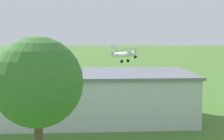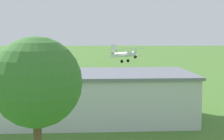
{
  "view_description": "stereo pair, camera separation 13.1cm",
  "coord_description": "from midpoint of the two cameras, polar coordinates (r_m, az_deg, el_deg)",
  "views": [
    {
      "loc": [
        -0.16,
        80.98,
        11.6
      ],
      "look_at": [
        -1.75,
        13.61,
        4.41
      ],
      "focal_mm": 59.91,
      "sensor_mm": 36.0,
      "label": 1
    },
    {
      "loc": [
        -0.29,
        80.98,
        11.6
      ],
      "look_at": [
        -1.75,
        13.61,
        4.41
      ],
      "focal_mm": 59.91,
      "sensor_mm": 36.0,
      "label": 2
    }
  ],
  "objects": [
    {
      "name": "car_black",
      "position": [
        62.97,
        -14.26,
        -3.92
      ],
      "size": [
        2.02,
        4.53,
        1.66
      ],
      "color": "black",
      "rests_on": "ground_plane"
    },
    {
      "name": "person_walking_on_apron",
      "position": [
        67.99,
        -13.4,
        -3.21
      ],
      "size": [
        0.5,
        0.5,
        1.62
      ],
      "color": "orange",
      "rests_on": "ground_plane"
    },
    {
      "name": "ground_plane",
      "position": [
        81.8,
        -1.38,
        -2.06
      ],
      "size": [
        400.0,
        400.0,
        0.0
      ],
      "primitive_type": "plane",
      "color": "#47752D"
    },
    {
      "name": "person_at_fence_line",
      "position": [
        67.25,
        -6.14,
        -3.14
      ],
      "size": [
        0.53,
        0.53,
        1.71
      ],
      "color": "orange",
      "rests_on": "ground_plane"
    },
    {
      "name": "person_crossing_taxiway",
      "position": [
        63.91,
        -2.49,
        -3.59
      ],
      "size": [
        0.44,
        0.44,
        1.72
      ],
      "color": "#33723F",
      "rests_on": "ground_plane"
    },
    {
      "name": "tree_behind_hangar_left",
      "position": [
        27.46,
        -11.33,
        -1.91
      ],
      "size": [
        6.64,
        6.64,
        11.19
      ],
      "color": "brown",
      "rests_on": "ground_plane"
    },
    {
      "name": "person_watching_takeoff",
      "position": [
        64.76,
        -7.0,
        -3.55
      ],
      "size": [
        0.44,
        0.44,
        1.63
      ],
      "color": "beige",
      "rests_on": "ground_plane"
    },
    {
      "name": "person_near_hangar_door",
      "position": [
        66.19,
        4.94,
        -3.35
      ],
      "size": [
        0.52,
        0.52,
        1.56
      ],
      "color": "#33723F",
      "rests_on": "ground_plane"
    },
    {
      "name": "biplane",
      "position": [
        73.91,
        1.95,
        2.47
      ],
      "size": [
        7.61,
        7.77,
        3.56
      ],
      "color": "silver"
    },
    {
      "name": "hangar",
      "position": [
        48.53,
        -3.61,
        -4.0
      ],
      "size": [
        27.35,
        14.1,
        6.2
      ],
      "color": "silver",
      "rests_on": "ground_plane"
    },
    {
      "name": "car_orange",
      "position": [
        63.35,
        7.84,
        -3.78
      ],
      "size": [
        2.56,
        4.36,
        1.52
      ],
      "color": "orange",
      "rests_on": "ground_plane"
    }
  ]
}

